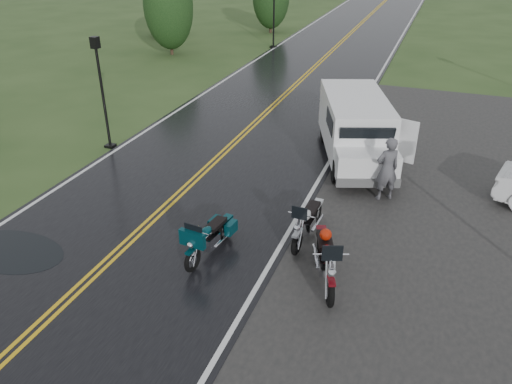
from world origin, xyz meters
TOP-DOWN VIEW (x-y plane):
  - ground at (0.00, 0.00)m, footprint 120.00×120.00m
  - road at (0.00, 10.00)m, footprint 8.00×100.00m
  - motorcycle_red at (5.49, -0.66)m, footprint 1.65×2.59m
  - motorcycle_teal at (2.17, -0.61)m, footprint 0.99×2.16m
  - motorcycle_silver at (4.29, 0.92)m, footprint 0.91×2.21m
  - van_white at (4.33, 5.27)m, footprint 3.87×6.01m
  - person_at_van at (5.94, 4.67)m, footprint 0.86×0.79m
  - lamp_post_near_left at (-4.23, 5.19)m, footprint 0.35×0.35m
  - lamp_post_far_left at (-3.97, 23.51)m, footprint 0.41×0.41m
  - tree_left_mid at (-9.43, 19.36)m, footprint 3.07×3.07m
  - tree_left_far at (-5.87, 28.47)m, footprint 2.78×2.78m

SIDE VIEW (x-z plane):
  - ground at x=0.00m, z-range 0.00..0.00m
  - road at x=0.00m, z-range 0.00..0.04m
  - motorcycle_teal at x=2.17m, z-range 0.00..1.23m
  - motorcycle_silver at x=4.29m, z-range 0.00..1.28m
  - motorcycle_red at x=5.49m, z-range 0.00..1.44m
  - person_at_van at x=5.94m, z-range 0.00..1.97m
  - van_white at x=4.33m, z-range 0.00..2.21m
  - lamp_post_near_left at x=-4.23m, z-range 0.00..4.09m
  - tree_left_far at x=-5.87m, z-range 0.00..4.27m
  - lamp_post_far_left at x=-3.97m, z-range 0.00..4.79m
  - tree_left_mid at x=-9.43m, z-range 0.00..4.79m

